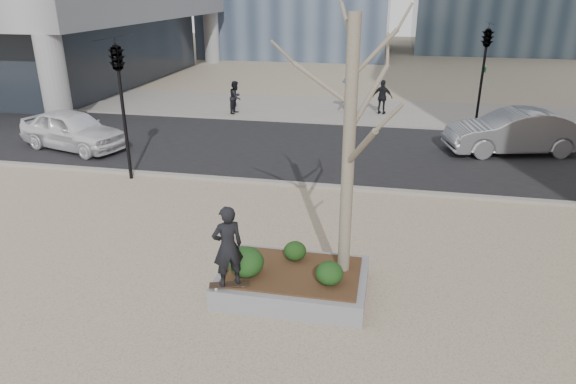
% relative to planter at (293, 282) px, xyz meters
% --- Properties ---
extents(ground, '(120.00, 120.00, 0.00)m').
position_rel_planter_xyz_m(ground, '(-1.00, 0.00, -0.23)').
color(ground, tan).
rests_on(ground, ground).
extents(street, '(60.00, 8.00, 0.02)m').
position_rel_planter_xyz_m(street, '(-1.00, 10.00, -0.21)').
color(street, black).
rests_on(street, ground).
extents(far_sidewalk, '(60.00, 6.00, 0.02)m').
position_rel_planter_xyz_m(far_sidewalk, '(-1.00, 17.00, -0.21)').
color(far_sidewalk, gray).
rests_on(far_sidewalk, ground).
extents(planter, '(3.00, 2.00, 0.45)m').
position_rel_planter_xyz_m(planter, '(0.00, 0.00, 0.00)').
color(planter, gray).
rests_on(planter, ground).
extents(planter_mulch, '(2.70, 1.70, 0.04)m').
position_rel_planter_xyz_m(planter_mulch, '(0.00, 0.00, 0.25)').
color(planter_mulch, '#382314').
rests_on(planter_mulch, planter).
extents(sycamore_tree, '(2.80, 2.80, 6.60)m').
position_rel_planter_xyz_m(sycamore_tree, '(1.00, 0.30, 3.56)').
color(sycamore_tree, gray).
rests_on(sycamore_tree, planter_mulch).
extents(shrub_left, '(0.71, 0.71, 0.60)m').
position_rel_planter_xyz_m(shrub_left, '(-0.88, -0.35, 0.57)').
color(shrub_left, black).
rests_on(shrub_left, planter_mulch).
extents(shrub_middle, '(0.48, 0.48, 0.41)m').
position_rel_planter_xyz_m(shrub_middle, '(-0.04, 0.48, 0.47)').
color(shrub_middle, black).
rests_on(shrub_middle, planter_mulch).
extents(shrub_right, '(0.54, 0.54, 0.46)m').
position_rel_planter_xyz_m(shrub_right, '(0.79, -0.33, 0.50)').
color(shrub_right, '#103412').
rests_on(shrub_right, planter_mulch).
extents(skateboard, '(0.80, 0.42, 0.08)m').
position_rel_planter_xyz_m(skateboard, '(-1.10, -0.78, 0.26)').
color(skateboard, black).
rests_on(skateboard, planter).
extents(skateboarder, '(0.71, 0.66, 1.64)m').
position_rel_planter_xyz_m(skateboarder, '(-1.10, -0.78, 1.12)').
color(skateboarder, black).
rests_on(skateboarder, skateboard).
extents(police_car, '(4.74, 2.93, 1.51)m').
position_rel_planter_xyz_m(police_car, '(-10.19, 8.22, 0.55)').
color(police_car, white).
rests_on(police_car, street).
extents(car_silver, '(5.20, 2.82, 1.63)m').
position_rel_planter_xyz_m(car_silver, '(6.32, 10.97, 0.61)').
color(car_silver, gray).
rests_on(car_silver, street).
extents(pedestrian_a, '(0.70, 0.85, 1.59)m').
position_rel_planter_xyz_m(pedestrian_a, '(-5.78, 15.20, 0.59)').
color(pedestrian_a, black).
rests_on(pedestrian_a, far_sidewalk).
extents(pedestrian_b, '(0.95, 1.25, 1.72)m').
position_rel_planter_xyz_m(pedestrian_b, '(-0.39, 16.64, 0.66)').
color(pedestrian_b, '#3D586F').
rests_on(pedestrian_b, far_sidewalk).
extents(pedestrian_c, '(1.04, 0.63, 1.66)m').
position_rel_planter_xyz_m(pedestrian_c, '(1.32, 16.48, 0.63)').
color(pedestrian_c, black).
rests_on(pedestrian_c, far_sidewalk).
extents(traffic_light_near, '(0.60, 2.48, 4.50)m').
position_rel_planter_xyz_m(traffic_light_near, '(-6.50, 5.60, 2.02)').
color(traffic_light_near, black).
rests_on(traffic_light_near, ground).
extents(traffic_light_far, '(0.60, 2.48, 4.50)m').
position_rel_planter_xyz_m(traffic_light_far, '(5.50, 14.60, 2.02)').
color(traffic_light_far, black).
rests_on(traffic_light_far, ground).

